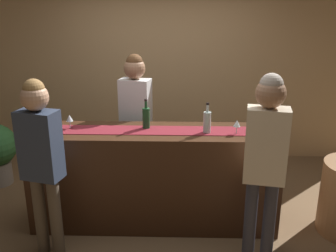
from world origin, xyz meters
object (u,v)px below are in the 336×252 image
wine_bottle_clear (207,122)px  wine_glass_near_customer (237,124)px  customer_sipping (266,152)px  customer_browsing (41,152)px  wine_glass_mid_counter (70,119)px  bartender (136,111)px  wine_glass_far_end (44,123)px  wine_bottle_green (146,118)px

wine_bottle_clear → wine_glass_near_customer: 0.28m
customer_sipping → customer_browsing: 1.90m
wine_glass_near_customer → wine_glass_mid_counter: size_ratio=1.00×
bartender → customer_sipping: bearing=148.3°
wine_glass_near_customer → customer_sipping: customer_sipping is taller
wine_glass_mid_counter → wine_glass_near_customer: bearing=-4.3°
wine_glass_near_customer → wine_glass_far_end: same height
wine_glass_far_end → wine_glass_near_customer: bearing=0.7°
wine_bottle_clear → customer_sipping: 0.73m
wine_bottle_clear → customer_browsing: bearing=-160.7°
bartender → wine_bottle_green: bearing=121.1°
wine_bottle_clear → customer_sipping: bearing=-52.4°
bartender → wine_glass_near_customer: bearing=160.9°
wine_glass_mid_counter → customer_sipping: customer_sipping is taller
customer_browsing → wine_glass_near_customer: bearing=29.8°
wine_glass_far_end → customer_browsing: (0.12, -0.46, -0.11)m
wine_bottle_clear → wine_bottle_green: bearing=168.6°
bartender → customer_sipping: customer_sipping is taller
wine_bottle_green → wine_glass_mid_counter: size_ratio=2.10×
wine_bottle_clear → wine_glass_mid_counter: bearing=176.1°
wine_bottle_clear → bartender: bartender is taller
wine_bottle_green → customer_sipping: bearing=-33.8°
wine_glass_mid_counter → wine_bottle_green: bearing=2.2°
wine_glass_near_customer → customer_browsing: bearing=-164.6°
customer_sipping → wine_glass_mid_counter: bearing=170.3°
customer_browsing → wine_bottle_green: bearing=50.9°
customer_sipping → wine_bottle_green: bearing=156.8°
customer_sipping → customer_browsing: (-1.90, 0.06, -0.05)m
wine_bottle_green → wine_glass_far_end: wine_bottle_green is taller
wine_glass_far_end → bartender: bartender is taller
customer_sipping → wine_glass_far_end: bearing=176.1°
wine_glass_mid_counter → customer_sipping: size_ratio=0.08×
wine_glass_mid_counter → wine_glass_far_end: bearing=-144.7°
wine_glass_near_customer → wine_bottle_clear: bearing=173.5°
wine_bottle_clear → wine_glass_far_end: size_ratio=2.10×
wine_glass_far_end → bartender: bearing=40.2°
wine_bottle_green → wine_glass_far_end: 0.99m
wine_bottle_green → customer_browsing: bearing=-143.5°
wine_glass_far_end → customer_browsing: size_ratio=0.09×
wine_bottle_green → customer_browsing: size_ratio=0.18×
wine_glass_mid_counter → customer_browsing: bearing=-98.5°
wine_bottle_green → wine_bottle_clear: 0.61m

